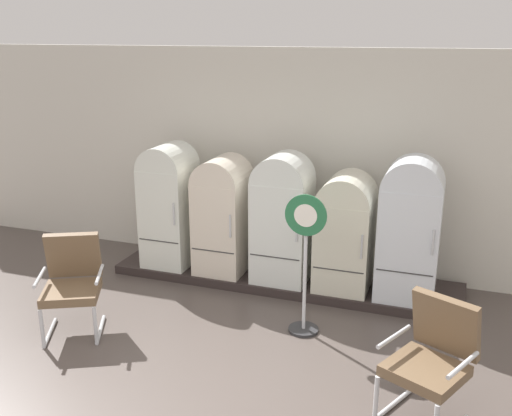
# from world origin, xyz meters

# --- Properties ---
(back_wall) EXTENTS (11.76, 0.12, 2.84)m
(back_wall) POSITION_xyz_m (0.00, 3.66, 1.44)
(back_wall) COLOR silver
(back_wall) RESTS_ON ground
(display_plinth) EXTENTS (4.32, 0.95, 0.11)m
(display_plinth) POSITION_xyz_m (0.00, 3.02, 0.05)
(display_plinth) COLOR #2F2625
(display_plinth) RESTS_ON ground
(refrigerator_0) EXTENTS (0.59, 0.68, 1.57)m
(refrigerator_0) POSITION_xyz_m (-1.51, 2.92, 0.95)
(refrigerator_0) COLOR white
(refrigerator_0) RESTS_ON display_plinth
(refrigerator_1) EXTENTS (0.60, 0.71, 1.46)m
(refrigerator_1) POSITION_xyz_m (-0.78, 2.93, 0.88)
(refrigerator_1) COLOR silver
(refrigerator_1) RESTS_ON display_plinth
(refrigerator_2) EXTENTS (0.65, 0.63, 1.56)m
(refrigerator_2) POSITION_xyz_m (0.01, 2.89, 0.94)
(refrigerator_2) COLOR white
(refrigerator_2) RESTS_ON display_plinth
(refrigerator_3) EXTENTS (0.63, 0.72, 1.37)m
(refrigerator_3) POSITION_xyz_m (0.76, 2.93, 0.83)
(refrigerator_3) COLOR silver
(refrigerator_3) RESTS_ON display_plinth
(refrigerator_4) EXTENTS (0.66, 0.63, 1.62)m
(refrigerator_4) POSITION_xyz_m (1.48, 2.89, 0.97)
(refrigerator_4) COLOR white
(refrigerator_4) RESTS_ON display_plinth
(armchair_left) EXTENTS (0.80, 0.84, 1.02)m
(armchair_left) POSITION_xyz_m (-1.75, 1.17, 0.57)
(armchair_left) COLOR silver
(armchair_left) RESTS_ON ground
(armchair_right) EXTENTS (0.79, 0.83, 1.02)m
(armchair_right) POSITION_xyz_m (1.87, 0.90, 0.57)
(armchair_right) COLOR silver
(armchair_right) RESTS_ON ground
(sign_stand) EXTENTS (0.43, 0.32, 1.50)m
(sign_stand) POSITION_xyz_m (0.55, 1.90, 0.71)
(sign_stand) COLOR #2D2D30
(sign_stand) RESTS_ON ground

